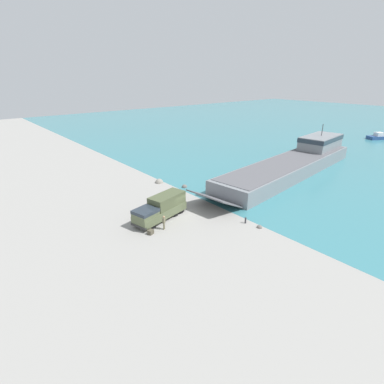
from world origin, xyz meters
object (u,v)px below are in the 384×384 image
Objects in this scene: military_truck at (161,208)px; mooring_bollard at (246,220)px; soldier_on_ramp at (164,221)px; cargo_crate at (151,232)px; moored_boat_a at (380,137)px; landing_craft at (296,161)px.

military_truck reaches higher than mooring_bollard.
cargo_crate is (-0.03, -1.88, -0.77)m from soldier_on_ramp.
military_truck reaches higher than moored_boat_a.
moored_boat_a is 81.29m from cargo_crate.
mooring_bollard is 1.25× the size of cargo_crate.
mooring_bollard is (10.46, -70.50, -0.20)m from moored_boat_a.
landing_craft is 31.91m from military_truck.
moored_boat_a is 71.27m from mooring_bollard.
landing_craft is 67.52× the size of cargo_crate.
cargo_crate is (2.60, -3.23, -1.24)m from military_truck.
mooring_bollard is (7.79, 7.40, -1.07)m from military_truck.
moored_boat_a reaches higher than mooring_bollard.
moored_boat_a is at bearing 93.72° from cargo_crate.
soldier_on_ramp reaches higher than mooring_bollard.
moored_boat_a is (-5.30, 79.24, -0.40)m from soldier_on_ramp.
soldier_on_ramp is at bearing -56.29° from moored_boat_a.
soldier_on_ramp is at bearing -90.65° from landing_craft.
mooring_bollard reaches higher than cargo_crate.
soldier_on_ramp is at bearing -120.52° from mooring_bollard.
cargo_crate is at bearing 25.52° from military_truck.
landing_craft reaches higher than military_truck.
soldier_on_ramp is at bearing 49.56° from military_truck.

